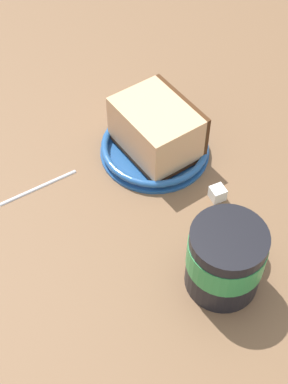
{
  "coord_description": "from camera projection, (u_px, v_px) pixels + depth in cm",
  "views": [
    {
      "loc": [
        32.24,
        34.79,
        54.89
      ],
      "look_at": [
        4.19,
        3.22,
        3.0
      ],
      "focal_mm": 52.17,
      "sensor_mm": 36.0,
      "label": 1
    }
  ],
  "objects": [
    {
      "name": "small_plate",
      "position": [
        155.0,
        148.0,
        0.74
      ],
      "size": [
        14.65,
        14.65,
        1.75
      ],
      "color": "#26599E",
      "rests_on": "ground_plane"
    },
    {
      "name": "teaspoon",
      "position": [
        6.0,
        200.0,
        0.69
      ],
      "size": [
        13.62,
        3.53,
        0.8
      ],
      "color": "silver",
      "rests_on": "ground_plane"
    },
    {
      "name": "sugar_cube",
      "position": [
        218.0,
        193.0,
        0.7
      ],
      "size": [
        2.19,
        2.19,
        1.75
      ],
      "primitive_type": "cube",
      "rotation": [
        0.0,
        0.0,
        1.28
      ],
      "color": "white",
      "rests_on": "ground_plane"
    },
    {
      "name": "cake_slice",
      "position": [
        157.0,
        129.0,
        0.72
      ],
      "size": [
        9.53,
        11.69,
        6.85
      ],
      "color": "#472814",
      "rests_on": "small_plate"
    },
    {
      "name": "tea_mug",
      "position": [
        226.0,
        257.0,
        0.59
      ],
      "size": [
        10.71,
        8.37,
        8.84
      ],
      "color": "black",
      "rests_on": "ground_plane"
    },
    {
      "name": "ground_plane",
      "position": [
        152.0,
        184.0,
        0.74
      ],
      "size": [
        135.93,
        135.93,
        3.24
      ],
      "primitive_type": "cube",
      "color": "brown"
    }
  ]
}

